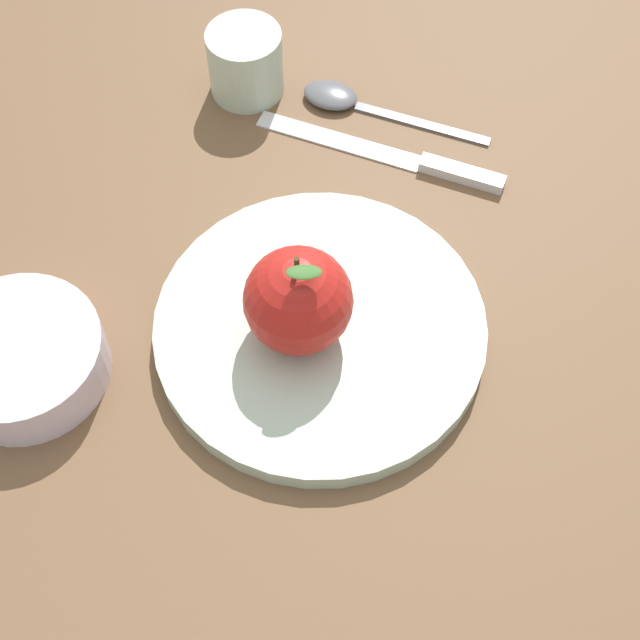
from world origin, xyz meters
name	(u,v)px	position (x,y,z in m)	size (l,w,h in m)	color
ground_plane	(314,296)	(0.00, 0.00, 0.00)	(2.40, 2.40, 0.00)	brown
dinner_plate	(320,327)	(0.03, -0.01, 0.01)	(0.24, 0.24, 0.02)	#B2C6B2
apple	(298,301)	(0.03, -0.03, 0.06)	(0.08, 0.08, 0.09)	#B21E19
side_bowl	(20,355)	(-0.04, -0.21, 0.02)	(0.12, 0.12, 0.04)	silver
cup	(245,59)	(-0.22, 0.06, 0.03)	(0.07, 0.07, 0.06)	#B2C6B2
knife	(401,157)	(-0.08, 0.13, 0.00)	(0.18, 0.15, 0.01)	silver
spoon	(350,101)	(-0.16, 0.12, 0.01)	(0.14, 0.13, 0.01)	#59595E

